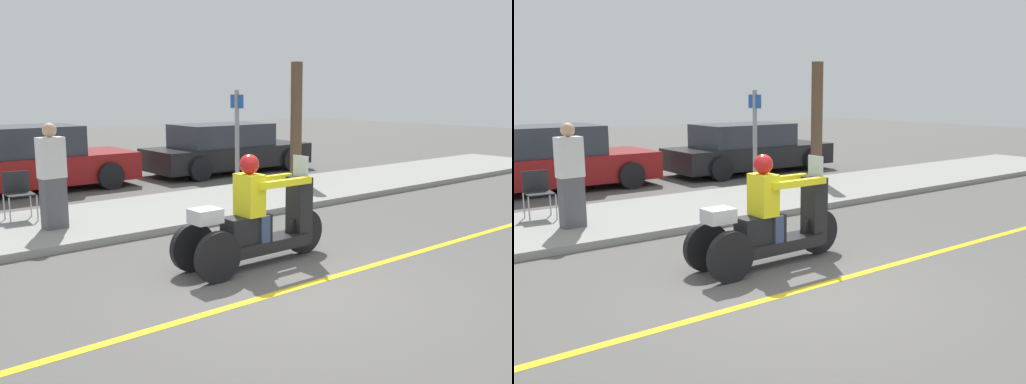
# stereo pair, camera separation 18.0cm
# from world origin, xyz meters

# --- Properties ---
(ground_plane) EXTENTS (60.00, 60.00, 0.00)m
(ground_plane) POSITION_xyz_m (0.00, 0.00, 0.00)
(ground_plane) COLOR #565451
(lane_stripe) EXTENTS (24.00, 0.12, 0.01)m
(lane_stripe) POSITION_xyz_m (0.28, 0.00, 0.00)
(lane_stripe) COLOR gold
(lane_stripe) RESTS_ON ground
(sidewalk_strip) EXTENTS (28.00, 2.80, 0.12)m
(sidewalk_strip) POSITION_xyz_m (0.00, 4.60, 0.06)
(sidewalk_strip) COLOR gray
(sidewalk_strip) RESTS_ON ground
(motorcycle_trike) EXTENTS (2.34, 0.66, 1.50)m
(motorcycle_trike) POSITION_xyz_m (0.27, 1.03, 0.54)
(motorcycle_trike) COLOR black
(motorcycle_trike) RESTS_ON ground
(spectator_near_curb) EXTENTS (0.42, 0.28, 1.69)m
(spectator_near_curb) POSITION_xyz_m (-1.26, 4.29, 0.94)
(spectator_near_curb) COLOR #515156
(spectator_near_curb) RESTS_ON sidewalk_strip
(folding_chair_curbside) EXTENTS (0.49, 0.49, 0.82)m
(folding_chair_curbside) POSITION_xyz_m (-1.51, 5.32, 0.62)
(folding_chair_curbside) COLOR #A5A8AD
(folding_chair_curbside) RESTS_ON sidewalk_strip
(parked_car_lot_center) EXTENTS (4.77, 2.11, 1.51)m
(parked_car_lot_center) POSITION_xyz_m (-0.32, 8.74, 0.71)
(parked_car_lot_center) COLOR maroon
(parked_car_lot_center) RESTS_ON ground
(parked_car_lot_far) EXTENTS (4.84, 2.00, 1.39)m
(parked_car_lot_far) POSITION_xyz_m (5.11, 8.35, 0.66)
(parked_car_lot_far) COLOR black
(parked_car_lot_far) RESTS_ON ground
(tree_trunk) EXTENTS (0.28, 0.28, 2.87)m
(tree_trunk) POSITION_xyz_m (5.16, 5.52, 1.55)
(tree_trunk) COLOR brown
(tree_trunk) RESTS_ON sidewalk_strip
(street_sign) EXTENTS (0.08, 0.36, 2.20)m
(street_sign) POSITION_xyz_m (1.80, 3.45, 1.32)
(street_sign) COLOR gray
(street_sign) RESTS_ON sidewalk_strip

